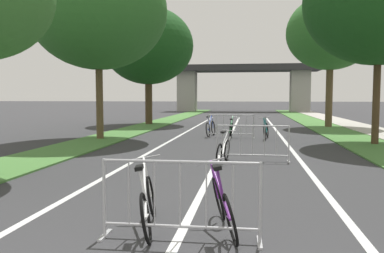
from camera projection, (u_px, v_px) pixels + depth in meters
name	position (u px, v px, depth m)	size (l,w,h in m)	color
grass_verge_left	(154.00, 124.00, 26.12)	(2.14, 57.63, 0.05)	#477A38
grass_verge_right	(322.00, 126.00, 24.55)	(2.14, 57.63, 0.05)	#477A38
sidewalk_path_right	(357.00, 126.00, 24.25)	(2.05, 57.63, 0.08)	#ADA89E
lane_stripe_center	(230.00, 136.00, 18.53)	(0.14, 33.34, 0.01)	silver
lane_stripe_right_lane	(281.00, 137.00, 18.18)	(0.14, 33.34, 0.01)	silver
lane_stripe_left_lane	(180.00, 135.00, 18.87)	(0.14, 33.34, 0.01)	silver
overpass_bridge	(242.00, 79.00, 48.76)	(18.58, 4.28, 5.77)	#2D2D30
tree_left_oak_near	(98.00, 11.00, 16.69)	(5.91, 5.91, 8.04)	brown
tree_left_maple_mid	(148.00, 46.00, 25.96)	(5.99, 5.99, 7.77)	#4C3823
tree_right_pine_far	(380.00, 1.00, 14.75)	(5.66, 5.66, 7.88)	#4C3823
tree_right_pine_near	(331.00, 33.00, 23.39)	(5.25, 5.25, 7.93)	brown
crowd_barrier_nearest	(180.00, 201.00, 5.07)	(2.11, 0.47, 1.05)	#ADADB2
crowd_barrier_second	(253.00, 144.00, 11.30)	(2.10, 0.45, 1.05)	#ADADB2
crowd_barrier_third	(231.00, 126.00, 17.81)	(2.12, 0.52, 1.05)	#ADADB2
bicycle_blue_0	(211.00, 128.00, 18.45)	(0.55, 1.76, 1.03)	black
bicycle_purple_1	(223.00, 205.00, 5.38)	(0.71, 1.69, 0.99)	black
bicycle_silver_2	(223.00, 151.00, 11.01)	(0.51, 1.60, 0.93)	black
bicycle_teal_3	(266.00, 130.00, 17.24)	(0.55, 1.73, 1.01)	black
bicycle_white_4	(148.00, 203.00, 5.50)	(0.68, 1.75, 0.99)	black
bicycle_green_5	(231.00, 130.00, 17.46)	(0.54, 1.75, 1.00)	black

